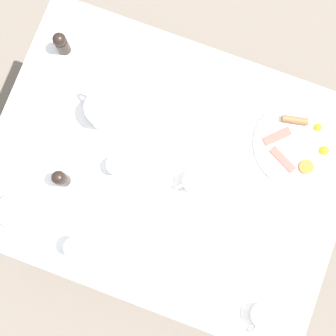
{
  "coord_description": "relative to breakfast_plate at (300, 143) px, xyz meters",
  "views": [
    {
      "loc": [
        -0.2,
        -0.07,
        2.35
      ],
      "look_at": [
        0.0,
        0.0,
        0.79
      ],
      "focal_mm": 50.0,
      "sensor_mm": 36.0,
      "label": 1
    }
  ],
  "objects": [
    {
      "name": "fork_by_plate",
      "position": [
        -0.44,
        0.44,
        -0.01
      ],
      "size": [
        0.18,
        0.05,
        0.0
      ],
      "rotation": [
        0.0,
        0.0,
        1.8
      ],
      "color": "silver",
      "rests_on": "table"
    },
    {
      "name": "breakfast_plate",
      "position": [
        0.0,
        0.0,
        0.0
      ],
      "size": [
        0.32,
        0.32,
        0.04
      ],
      "color": "white",
      "rests_on": "table"
    },
    {
      "name": "salt_grinder",
      "position": [
        0.03,
        0.89,
        0.05
      ],
      "size": [
        0.05,
        0.05,
        0.11
      ],
      "color": "black",
      "rests_on": "table"
    },
    {
      "name": "water_glass_tall",
      "position": [
        -0.59,
        0.58,
        0.04
      ],
      "size": [
        0.06,
        0.06,
        0.09
      ],
      "color": "white",
      "rests_on": "table"
    },
    {
      "name": "pepper_grinder",
      "position": [
        -0.4,
        0.71,
        0.05
      ],
      "size": [
        0.05,
        0.05,
        0.11
      ],
      "color": "black",
      "rests_on": "table"
    },
    {
      "name": "fork_spare",
      "position": [
        -0.02,
        0.3,
        -0.01
      ],
      "size": [
        0.17,
        0.05,
        0.0
      ],
      "rotation": [
        0.0,
        0.0,
        4.49
      ],
      "color": "silver",
      "rests_on": "table"
    },
    {
      "name": "teapot_near",
      "position": [
        -0.55,
        0.8,
        0.04
      ],
      "size": [
        0.12,
        0.19,
        0.12
      ],
      "rotation": [
        0.0,
        0.0,
        5.19
      ],
      "color": "white",
      "rests_on": "table"
    },
    {
      "name": "spoon_for_tea",
      "position": [
        -0.32,
        0.85,
        -0.01
      ],
      "size": [
        0.07,
        0.16,
        0.0
      ],
      "rotation": [
        0.0,
        0.0,
        2.8
      ],
      "color": "silver",
      "rests_on": "table"
    },
    {
      "name": "teapot_far",
      "position": [
        -0.14,
        0.67,
        0.04
      ],
      "size": [
        0.12,
        0.19,
        0.12
      ],
      "rotation": [
        0.0,
        0.0,
        4.27
      ],
      "color": "white",
      "rests_on": "table"
    },
    {
      "name": "teacup_with_saucer_left",
      "position": [
        -0.25,
        0.3,
        0.02
      ],
      "size": [
        0.13,
        0.13,
        0.06
      ],
      "color": "white",
      "rests_on": "table"
    },
    {
      "name": "table",
      "position": [
        -0.24,
        0.39,
        -0.08
      ],
      "size": [
        0.92,
        1.22,
        0.77
      ],
      "color": "silver",
      "rests_on": "ground_plane"
    },
    {
      "name": "knife_by_plate",
      "position": [
        -0.36,
        0.05,
        -0.01
      ],
      "size": [
        0.18,
        0.15,
        0.0
      ],
      "rotation": [
        0.0,
        0.0,
        0.87
      ],
      "color": "silver",
      "rests_on": "table"
    },
    {
      "name": "teacup_with_saucer_right",
      "position": [
        -0.59,
        -0.06,
        0.02
      ],
      "size": [
        0.13,
        0.13,
        0.06
      ],
      "color": "white",
      "rests_on": "table"
    },
    {
      "name": "creamer_jug",
      "position": [
        -0.29,
        0.56,
        0.02
      ],
      "size": [
        0.09,
        0.06,
        0.06
      ],
      "color": "white",
      "rests_on": "table"
    },
    {
      "name": "ground_plane",
      "position": [
        -0.24,
        0.39,
        -0.78
      ],
      "size": [
        8.0,
        8.0,
        0.0
      ],
      "primitive_type": "plane",
      "color": "#70665B"
    }
  ]
}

